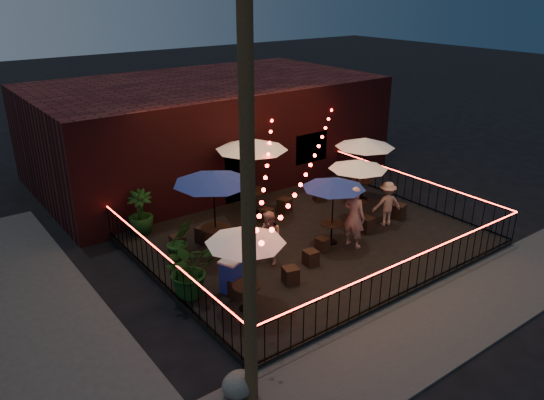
{
  "coord_description": "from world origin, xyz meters",
  "views": [
    {
      "loc": [
        -10.03,
        -9.49,
        7.68
      ],
      "look_at": [
        -0.93,
        2.72,
        1.48
      ],
      "focal_mm": 35.0,
      "sensor_mm": 36.0,
      "label": 1
    }
  ],
  "objects": [
    {
      "name": "patron_c",
      "position": [
        2.78,
        1.28,
        0.91
      ],
      "size": [
        1.13,
        0.9,
        1.53
      ],
      "primitive_type": "imported",
      "rotation": [
        0.0,
        0.0,
        2.75
      ],
      "color": "tan",
      "rests_on": "patio"
    },
    {
      "name": "bistro_chair_2",
      "position": [
        -3.71,
        3.8,
        0.39
      ],
      "size": [
        0.45,
        0.45,
        0.49
      ],
      "primitive_type": "cube",
      "rotation": [
        0.0,
        0.0,
        -0.1
      ],
      "color": "black",
      "rests_on": "patio"
    },
    {
      "name": "bistro_chair_6",
      "position": [
        -0.27,
        3.89,
        0.38
      ],
      "size": [
        0.5,
        0.5,
        0.46
      ],
      "primitive_type": "cube",
      "rotation": [
        0.0,
        0.0,
        0.36
      ],
      "color": "black",
      "rests_on": "patio"
    },
    {
      "name": "cafe_table_2",
      "position": [
        0.4,
        1.39,
        2.11
      ],
      "size": [
        2.15,
        2.15,
        2.15
      ],
      "rotation": [
        0.0,
        0.0,
        -0.11
      ],
      "color": "black",
      "rests_on": "patio"
    },
    {
      "name": "bistro_chair_10",
      "position": [
        2.43,
        4.25,
        0.39
      ],
      "size": [
        0.51,
        0.51,
        0.48
      ],
      "primitive_type": "cube",
      "rotation": [
        0.0,
        0.0,
        -0.3
      ],
      "color": "black",
      "rests_on": "patio"
    },
    {
      "name": "fence_right",
      "position": [
        5.0,
        2.0,
        0.66
      ],
      "size": [
        0.04,
        8.0,
        1.04
      ],
      "rotation": [
        0.0,
        0.0,
        1.57
      ],
      "color": "black",
      "rests_on": "patio"
    },
    {
      "name": "cafe_table_0",
      "position": [
        -3.8,
        -0.07,
        2.12
      ],
      "size": [
        2.18,
        2.18,
        2.16
      ],
      "rotation": [
        0.0,
        0.0,
        0.12
      ],
      "color": "black",
      "rests_on": "patio"
    },
    {
      "name": "fence_left",
      "position": [
        -5.0,
        2.0,
        0.66
      ],
      "size": [
        0.04,
        8.0,
        1.04
      ],
      "rotation": [
        0.0,
        0.0,
        1.57
      ],
      "color": "black",
      "rests_on": "patio"
    },
    {
      "name": "bistro_chair_9",
      "position": [
        3.54,
        1.39,
        0.4
      ],
      "size": [
        0.54,
        0.54,
        0.51
      ],
      "primitive_type": "cube",
      "rotation": [
        0.0,
        0.0,
        3.44
      ],
      "color": "black",
      "rests_on": "patio"
    },
    {
      "name": "cafe_table_1",
      "position": [
        -2.82,
        3.02,
        2.53
      ],
      "size": [
        2.8,
        2.8,
        2.6
      ],
      "rotation": [
        0.0,
        0.0,
        -0.21
      ],
      "color": "black",
      "rests_on": "patio"
    },
    {
      "name": "fence_front",
      "position": [
        0.0,
        -2.0,
        0.66
      ],
      "size": [
        10.0,
        0.04,
        1.04
      ],
      "color": "black",
      "rests_on": "patio"
    },
    {
      "name": "bistro_chair_4",
      "position": [
        -1.05,
        0.69,
        0.37
      ],
      "size": [
        0.4,
        0.4,
        0.44
      ],
      "primitive_type": "cube",
      "rotation": [
        0.0,
        0.0,
        -0.07
      ],
      "color": "black",
      "rests_on": "patio"
    },
    {
      "name": "potted_shrub_a",
      "position": [
        -4.6,
        1.32,
        0.91
      ],
      "size": [
        1.5,
        1.34,
        1.53
      ],
      "primitive_type": "imported",
      "rotation": [
        0.0,
        0.0,
        -0.11
      ],
      "color": "#0D3A0D",
      "rests_on": "patio"
    },
    {
      "name": "cafe_table_4",
      "position": [
        2.23,
        2.18,
        2.13
      ],
      "size": [
        2.13,
        2.13,
        2.17
      ],
      "rotation": [
        0.0,
        0.0,
        0.08
      ],
      "color": "black",
      "rests_on": "patio"
    },
    {
      "name": "utility_pole",
      "position": [
        -5.4,
        -2.6,
        4.0
      ],
      "size": [
        0.26,
        0.26,
        8.0
      ],
      "primitive_type": "cylinder",
      "color": "#3C2B18",
      "rests_on": "ground"
    },
    {
      "name": "festoon_lights",
      "position": [
        -1.01,
        1.7,
        2.52
      ],
      "size": [
        10.02,
        8.72,
        1.32
      ],
      "color": "red",
      "rests_on": "ground"
    },
    {
      "name": "bistro_chair_11",
      "position": [
        4.44,
        4.4,
        0.38
      ],
      "size": [
        0.53,
        0.53,
        0.47
      ],
      "primitive_type": "cube",
      "rotation": [
        0.0,
        0.0,
        3.58
      ],
      "color": "black",
      "rests_on": "patio"
    },
    {
      "name": "cafe_table_3",
      "position": [
        -0.24,
        4.8,
        2.65
      ],
      "size": [
        2.69,
        2.69,
        2.73
      ],
      "rotation": [
        0.0,
        0.0,
        0.09
      ],
      "color": "black",
      "rests_on": "patio"
    },
    {
      "name": "bistro_chair_7",
      "position": [
        0.73,
        4.19,
        0.4
      ],
      "size": [
        0.52,
        0.52,
        0.5
      ],
      "primitive_type": "cube",
      "rotation": [
        0.0,
        0.0,
        3.43
      ],
      "color": "black",
      "rests_on": "patio"
    },
    {
      "name": "potted_shrub_c",
      "position": [
        -4.08,
        5.6,
        0.87
      ],
      "size": [
        1.06,
        1.06,
        1.45
      ],
      "primitive_type": "imported",
      "rotation": [
        0.0,
        0.0,
        -0.4
      ],
      "color": "#103E0F",
      "rests_on": "patio"
    },
    {
      "name": "patron_b",
      "position": [
        -1.94,
        1.48,
        0.95
      ],
      "size": [
        0.66,
        0.82,
        1.6
      ],
      "primitive_type": "imported",
      "rotation": [
        0.0,
        0.0,
        -1.49
      ],
      "color": "tan",
      "rests_on": "patio"
    },
    {
      "name": "cafe_table_5",
      "position": [
        3.8,
        3.4,
        2.34
      ],
      "size": [
        2.18,
        2.18,
        2.39
      ],
      "rotation": [
        0.0,
        0.0,
        -0.0
      ],
      "color": "black",
      "rests_on": "patio"
    },
    {
      "name": "bistro_chair_5",
      "position": [
        -0.19,
        1.14,
        0.36
      ],
      "size": [
        0.4,
        0.4,
        0.42
      ],
      "primitive_type": "cube",
      "rotation": [
        0.0,
        0.0,
        3.29
      ],
      "color": "black",
      "rests_on": "patio"
    },
    {
      "name": "bistro_chair_0",
      "position": [
        -3.68,
        0.54,
        0.37
      ],
      "size": [
        0.4,
        0.4,
        0.45
      ],
      "primitive_type": "cube",
      "rotation": [
        0.0,
        0.0,
        0.05
      ],
      "color": "black",
      "rests_on": "patio"
    },
    {
      "name": "bistro_chair_1",
      "position": [
        -2.15,
        0.24,
        0.38
      ],
      "size": [
        0.48,
        0.48,
        0.46
      ],
      "primitive_type": "cube",
      "rotation": [
        0.0,
        0.0,
        2.89
      ],
      "color": "black",
      "rests_on": "patio"
    },
    {
      "name": "cooler",
      "position": [
        -3.57,
        0.88,
        0.62
      ],
      "size": [
        0.84,
        0.73,
        0.92
      ],
      "rotation": [
        0.0,
        0.0,
        0.39
      ],
      "color": "#1E33A5",
      "rests_on": "patio"
    },
    {
      "name": "brick_building",
      "position": [
        1.0,
        9.99,
        2.0
      ],
      "size": [
        14.0,
        8.0,
        4.0
      ],
      "color": "black",
      "rests_on": "ground"
    },
    {
      "name": "patio",
      "position": [
        0.0,
        2.0,
        0.07
      ],
      "size": [
        10.0,
        8.0,
        0.15
      ],
      "primitive_type": "cube",
      "color": "black",
      "rests_on": "ground"
    },
    {
      "name": "sidewalk",
      "position": [
        0.0,
        -3.25,
        0.03
      ],
      "size": [
        18.0,
        2.5,
        0.05
      ],
      "primitive_type": "cube",
      "color": "#3C3937",
      "rests_on": "ground"
    },
    {
      "name": "patron_a",
      "position": [
        0.77,
        0.82,
        1.13
      ],
      "size": [
        0.63,
        0.81,
        1.97
      ],
      "primitive_type": "imported",
      "rotation": [
        0.0,
        0.0,
        1.82
      ],
      "color": "tan",
      "rests_on": "patio"
    },
    {
      "name": "boulder",
      "position": [
        -5.56,
        -2.39,
        0.31
      ],
      "size": [
        0.98,
        0.9,
        0.62
      ],
      "primitive_type": "ellipsoid",
      "rotation": [
        0.0,
        0.0,
        0.34
      ],
      "color": "#4A4945",
      "rests_on": "ground"
    },
    {
      "name": "bistro_chair_3",
      "position": [
        -2.79,
        3.79,
        0.41
      ],
      "size": [
        0.55,
        0.55,
        0.52
      ],
      "primitive_type": "cube",
      "rotation": [
        0.0,
        0.0,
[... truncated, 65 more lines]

